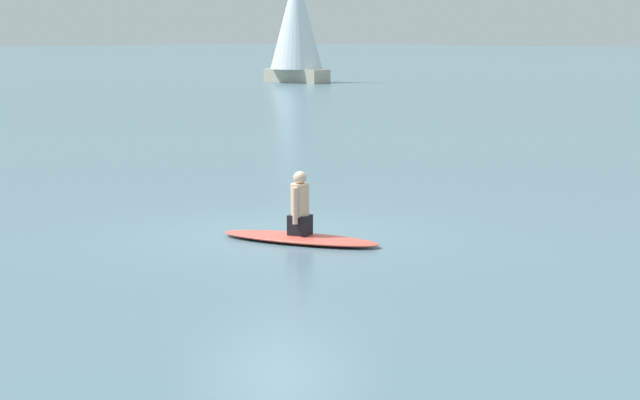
% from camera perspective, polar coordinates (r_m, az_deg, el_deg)
% --- Properties ---
extents(ground_plane, '(400.00, 400.00, 0.00)m').
position_cam_1_polar(ground_plane, '(17.00, -2.34, -1.97)').
color(ground_plane, slate).
extents(surfboard, '(2.78, 1.62, 0.12)m').
position_cam_1_polar(surfboard, '(16.48, -1.11, -2.11)').
color(surfboard, '#D84C3F').
rests_on(surfboard, ground).
extents(person_paddler, '(0.41, 0.44, 1.01)m').
position_cam_1_polar(person_paddler, '(16.38, -1.11, -0.33)').
color(person_paddler, black).
rests_on(person_paddler, surfboard).
extents(sailboat_far_right, '(4.96, 3.57, 8.28)m').
position_cam_1_polar(sailboat_far_right, '(68.76, -1.32, 9.71)').
color(sailboat_far_right, '#B2A893').
rests_on(sailboat_far_right, ground).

